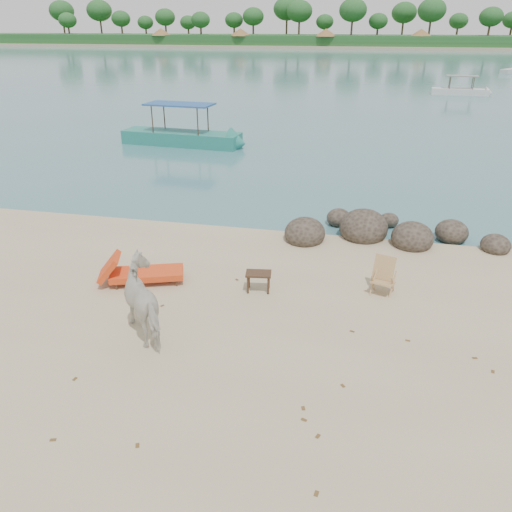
{
  "coord_description": "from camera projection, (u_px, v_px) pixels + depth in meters",
  "views": [
    {
      "loc": [
        1.68,
        -8.24,
        5.9
      ],
      "look_at": [
        -0.51,
        2.0,
        1.0
      ],
      "focal_mm": 35.0,
      "sensor_mm": 36.0,
      "label": 1
    }
  ],
  "objects": [
    {
      "name": "deck_chair",
      "position": [
        383.0,
        278.0,
        11.78
      ],
      "size": [
        0.7,
        0.74,
        0.85
      ],
      "primitive_type": null,
      "rotation": [
        0.0,
        0.0,
        -0.31
      ],
      "color": "tan",
      "rests_on": "ground"
    },
    {
      "name": "boulders",
      "position": [
        377.0,
        232.0,
        14.94
      ],
      "size": [
        6.42,
        2.9,
        1.09
      ],
      "rotation": [
        0.0,
        0.0,
        -0.07
      ],
      "color": "#2B241C",
      "rests_on": "ground"
    },
    {
      "name": "cow",
      "position": [
        148.0,
        301.0,
        10.15
      ],
      "size": [
        1.87,
        1.87,
        1.53
      ],
      "primitive_type": "imported",
      "rotation": [
        0.0,
        0.0,
        3.92
      ],
      "color": "beige",
      "rests_on": "ground"
    },
    {
      "name": "far_shore",
      "position": [
        367.0,
        43.0,
        160.67
      ],
      "size": [
        420.0,
        90.0,
        1.4
      ],
      "primitive_type": "cube",
      "color": "tan",
      "rests_on": "ground"
    },
    {
      "name": "water",
      "position": [
        361.0,
        59.0,
        89.82
      ],
      "size": [
        400.0,
        400.0,
        0.0
      ],
      "primitive_type": "plane",
      "color": "#35666B",
      "rests_on": "ground"
    },
    {
      "name": "boat_near",
      "position": [
        180.0,
        111.0,
        26.1
      ],
      "size": [
        7.28,
        2.21,
        3.48
      ],
      "primitive_type": null,
      "rotation": [
        0.0,
        0.0,
        -0.08
      ],
      "color": "#217466",
      "rests_on": "water"
    },
    {
      "name": "side_table",
      "position": [
        258.0,
        283.0,
        11.96
      ],
      "size": [
        0.65,
        0.47,
        0.49
      ],
      "primitive_type": null,
      "rotation": [
        0.0,
        0.0,
        0.14
      ],
      "color": "#332014",
      "rests_on": "ground"
    },
    {
      "name": "far_scenery",
      "position": [
        366.0,
        35.0,
        129.84
      ],
      "size": [
        420.0,
        18.0,
        9.5
      ],
      "color": "#1E4C1E",
      "rests_on": "ground"
    },
    {
      "name": "boat_mid",
      "position": [
        462.0,
        79.0,
        44.98
      ],
      "size": [
        5.6,
        1.6,
        2.7
      ],
      "primitive_type": null,
      "rotation": [
        0.0,
        0.0,
        -0.06
      ],
      "color": "silver",
      "rests_on": "water"
    },
    {
      "name": "boat_far",
      "position": [
        512.0,
        70.0,
        65.63
      ],
      "size": [
        3.97,
        4.88,
        0.6
      ],
      "primitive_type": null,
      "rotation": [
        0.0,
        0.0,
        0.95
      ],
      "color": "#B4B5B0",
      "rests_on": "water"
    },
    {
      "name": "lounge_chair",
      "position": [
        147.0,
        271.0,
        12.35
      ],
      "size": [
        2.35,
        1.47,
        0.67
      ],
      "primitive_type": null,
      "rotation": [
        0.0,
        0.0,
        0.34
      ],
      "color": "#E74B1B",
      "rests_on": "ground"
    },
    {
      "name": "dead_leaves",
      "position": [
        286.0,
        377.0,
        9.15
      ],
      "size": [
        7.6,
        6.01,
        0.0
      ],
      "color": "brown",
      "rests_on": "ground"
    }
  ]
}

